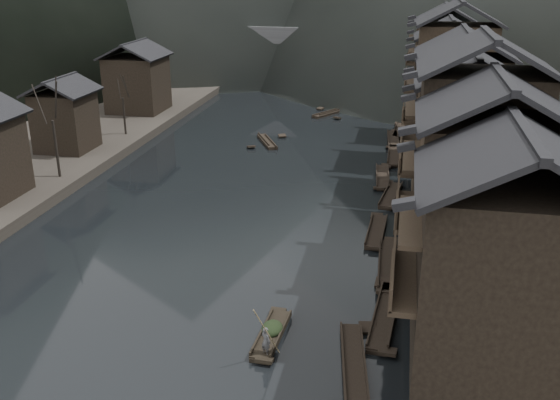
# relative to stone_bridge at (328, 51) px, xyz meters

# --- Properties ---
(water) EXTENTS (300.00, 300.00, 0.00)m
(water) POSITION_rel_stone_bridge_xyz_m (0.00, -72.00, -5.11)
(water) COLOR black
(water) RESTS_ON ground
(left_bank) EXTENTS (40.00, 200.00, 1.20)m
(left_bank) POSITION_rel_stone_bridge_xyz_m (-35.00, -32.00, -4.51)
(left_bank) COLOR #2D2823
(left_bank) RESTS_ON ground
(stilt_houses) EXTENTS (9.00, 67.60, 15.86)m
(stilt_houses) POSITION_rel_stone_bridge_xyz_m (17.28, -52.74, 3.80)
(stilt_houses) COLOR black
(stilt_houses) RESTS_ON ground
(left_houses) EXTENTS (8.10, 53.20, 8.73)m
(left_houses) POSITION_rel_stone_bridge_xyz_m (-20.50, -51.88, 0.55)
(left_houses) COLOR black
(left_houses) RESTS_ON left_bank
(bare_trees) EXTENTS (3.66, 43.26, 7.32)m
(bare_trees) POSITION_rel_stone_bridge_xyz_m (-17.00, -60.92, 0.88)
(bare_trees) COLOR black
(bare_trees) RESTS_ON left_bank
(moored_sampans) EXTENTS (3.24, 54.69, 0.47)m
(moored_sampans) POSITION_rel_stone_bridge_xyz_m (12.00, -54.28, -4.91)
(moored_sampans) COLOR black
(moored_sampans) RESTS_ON water
(midriver_boats) EXTENTS (12.61, 35.91, 0.45)m
(midriver_boats) POSITION_rel_stone_bridge_xyz_m (-1.36, -24.13, -4.91)
(midriver_boats) COLOR black
(midriver_boats) RESTS_ON water
(stone_bridge) EXTENTS (40.00, 6.00, 9.00)m
(stone_bridge) POSITION_rel_stone_bridge_xyz_m (0.00, 0.00, 0.00)
(stone_bridge) COLOR #4C4C4F
(stone_bridge) RESTS_ON ground
(hero_sampan) EXTENTS (1.36, 5.28, 0.44)m
(hero_sampan) POSITION_rel_stone_bridge_xyz_m (6.66, -75.92, -4.91)
(hero_sampan) COLOR black
(hero_sampan) RESTS_ON water
(cargo_heap) EXTENTS (1.16, 1.51, 0.69)m
(cargo_heap) POSITION_rel_stone_bridge_xyz_m (6.65, -75.68, -4.32)
(cargo_heap) COLOR black
(cargo_heap) RESTS_ON hero_sampan
(boatman) EXTENTS (0.70, 0.65, 1.61)m
(boatman) POSITION_rel_stone_bridge_xyz_m (6.76, -77.75, -3.86)
(boatman) COLOR #4D4D4F
(boatman) RESTS_ON hero_sampan
(bamboo_pole) EXTENTS (1.24, 1.93, 4.07)m
(bamboo_pole) POSITION_rel_stone_bridge_xyz_m (6.96, -77.75, -1.02)
(bamboo_pole) COLOR #8C7A51
(bamboo_pole) RESTS_ON boatman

